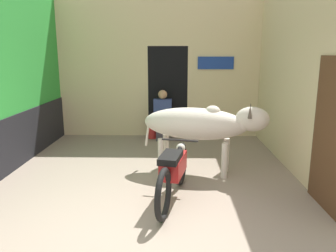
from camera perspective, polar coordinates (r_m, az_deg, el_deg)
The scene contains 8 objects.
ground_plane at distance 4.07m, azimuth -5.49°, elevation -19.05°, with size 30.00×30.00×0.00m, color gray.
wall_left_shopfront at distance 6.69m, azimuth -26.43°, elevation 7.96°, with size 0.25×4.98×3.61m.
wall_back_with_doorway at distance 8.69m, azimuth -1.03°, elevation 8.94°, with size 5.12×0.93×3.61m.
wall_right_with_door at distance 6.28m, azimuth 22.12°, elevation 8.46°, with size 0.22×4.98×3.61m.
cow at distance 5.84m, azimuth 5.92°, elevation 0.32°, with size 2.27×1.03×1.32m.
motorcycle_near at distance 4.82m, azimuth 0.94°, elevation -7.74°, with size 0.61×1.91×0.80m.
shopkeeper_seated at distance 8.15m, azimuth -0.94°, elevation 2.10°, with size 0.45×0.34×1.25m.
plastic_stool at distance 8.36m, azimuth -2.74°, elevation -0.60°, with size 0.31×0.31×0.43m.
Camera 1 is at (0.45, -3.44, 2.12)m, focal length 35.00 mm.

